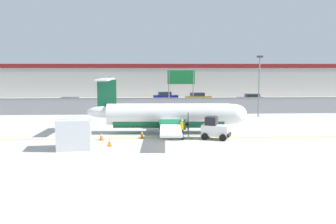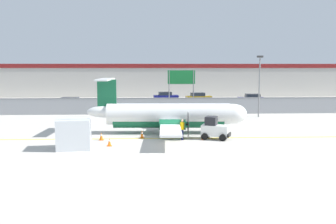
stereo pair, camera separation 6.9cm
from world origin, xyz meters
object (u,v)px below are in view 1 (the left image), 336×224
at_px(parked_car_0, 69,103).
at_px(highway_sign, 181,81).
at_px(commuter_airplane, 171,116).
at_px(traffic_cone_far_left, 110,142).
at_px(parked_car_1, 109,102).
at_px(apron_light_pole, 259,81).
at_px(baggage_tug, 215,129).
at_px(traffic_cone_near_right, 142,134).
at_px(traffic_cone_far_right, 204,136).
at_px(ground_crew_worker, 182,128).
at_px(parked_car_2, 165,97).
at_px(parked_car_3, 198,97).
at_px(parked_car_4, 251,99).
at_px(cargo_container, 74,134).
at_px(traffic_cone_near_left, 101,136).

distance_m(parked_car_0, highway_sign, 16.30).
xyz_separation_m(commuter_airplane, traffic_cone_far_left, (-5.00, -5.39, -1.29)).
xyz_separation_m(parked_car_1, apron_light_pole, (18.86, -10.60, 3.41)).
bearing_deg(parked_car_0, baggage_tug, 130.19).
bearing_deg(parked_car_0, highway_sign, 169.55).
distance_m(baggage_tug, traffic_cone_near_right, 6.12).
bearing_deg(traffic_cone_far_right, parked_car_0, 124.85).
relative_size(commuter_airplane, traffic_cone_far_left, 25.07).
bearing_deg(parked_car_1, ground_crew_worker, -74.09).
xyz_separation_m(commuter_airplane, highway_sign, (2.17, 15.69, 2.54)).
distance_m(commuter_airplane, ground_crew_worker, 3.32).
distance_m(parked_car_2, parked_car_3, 5.71).
bearing_deg(baggage_tug, traffic_cone_near_right, -165.13).
bearing_deg(traffic_cone_far_left, baggage_tug, 15.67).
xyz_separation_m(ground_crew_worker, parked_car_4, (13.37, 28.07, -0.06)).
relative_size(parked_car_0, parked_car_3, 0.99).
distance_m(parked_car_0, parked_car_4, 27.94).
bearing_deg(cargo_container, traffic_cone_near_left, 57.55).
distance_m(traffic_cone_far_left, traffic_cone_far_right, 7.83).
bearing_deg(apron_light_pole, parked_car_4, 77.97).
bearing_deg(parked_car_2, ground_crew_worker, -93.88).
relative_size(parked_car_2, parked_car_3, 0.99).
xyz_separation_m(parked_car_4, apron_light_pole, (-3.10, -14.53, 3.41)).
bearing_deg(traffic_cone_far_right, baggage_tug, 9.89).
bearing_deg(parked_car_1, traffic_cone_near_right, -80.92).
distance_m(traffic_cone_far_left, parked_car_0, 26.31).
distance_m(parked_car_3, apron_light_pole, 18.73).
xyz_separation_m(parked_car_0, parked_car_4, (27.43, 5.33, 0.00)).
bearing_deg(traffic_cone_far_right, traffic_cone_far_left, -163.64).
xyz_separation_m(cargo_container, parked_car_3, (13.48, 34.30, -0.21)).
bearing_deg(cargo_container, highway_sign, 59.90).
bearing_deg(parked_car_4, traffic_cone_far_left, 60.61).
distance_m(cargo_container, traffic_cone_far_right, 10.46).
bearing_deg(traffic_cone_near_left, traffic_cone_far_left, -68.76).
height_order(commuter_airplane, traffic_cone_far_left, commuter_airplane).
distance_m(traffic_cone_near_left, highway_sign, 20.75).
height_order(ground_crew_worker, traffic_cone_far_left, ground_crew_worker).
height_order(traffic_cone_near_right, parked_car_4, parked_car_4).
xyz_separation_m(parked_car_3, highway_sign, (-3.84, -12.40, 3.24)).
bearing_deg(traffic_cone_near_right, traffic_cone_near_left, -166.59).
xyz_separation_m(ground_crew_worker, traffic_cone_near_left, (-6.64, 0.14, -0.64)).
bearing_deg(traffic_cone_far_left, cargo_container, -161.55).
relative_size(traffic_cone_far_right, apron_light_pole, 0.09).
bearing_deg(cargo_container, traffic_cone_far_left, 12.11).
xyz_separation_m(traffic_cone_near_right, parked_car_0, (-10.72, 21.81, 0.58)).
distance_m(traffic_cone_far_right, parked_car_2, 33.34).
height_order(traffic_cone_far_left, parked_car_1, parked_car_1).
height_order(traffic_cone_far_left, parked_car_0, parked_car_0).
height_order(traffic_cone_far_left, apron_light_pole, apron_light_pole).
distance_m(commuter_airplane, traffic_cone_far_left, 7.46).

